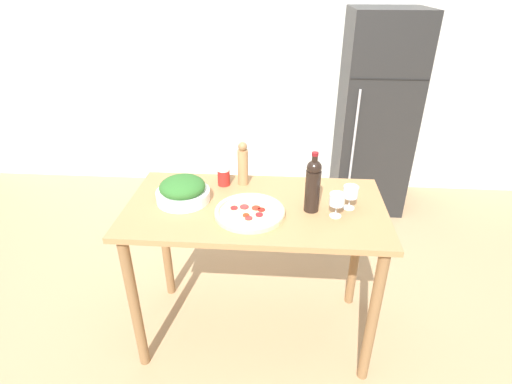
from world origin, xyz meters
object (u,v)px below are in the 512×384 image
at_px(pepper_mill, 243,164).
at_px(wine_glass_far, 351,193).
at_px(salt_canister, 224,176).
at_px(wine_glass_near, 337,201).
at_px(homemade_pizza, 250,212).
at_px(wine_bottle, 313,184).
at_px(refrigerator, 375,115).
at_px(salad_bowl, 183,190).

bearing_deg(pepper_mill, wine_glass_far, -22.03).
bearing_deg(pepper_mill, salt_canister, -169.74).
bearing_deg(wine_glass_near, homemade_pizza, -177.67).
height_order(wine_glass_near, salt_canister, wine_glass_near).
xyz_separation_m(wine_glass_far, homemade_pizza, (-0.50, -0.10, -0.08)).
bearing_deg(salt_canister, wine_glass_far, -17.28).
xyz_separation_m(wine_bottle, wine_glass_far, (0.19, 0.03, -0.06)).
height_order(wine_glass_near, wine_glass_far, same).
bearing_deg(refrigerator, salt_canister, -127.38).
relative_size(wine_glass_far, salad_bowl, 0.44).
bearing_deg(wine_glass_far, pepper_mill, 157.97).
height_order(wine_glass_far, homemade_pizza, wine_glass_far).
bearing_deg(refrigerator, wine_bottle, -110.51).
bearing_deg(salad_bowl, refrigerator, 51.76).
height_order(wine_bottle, salt_canister, wine_bottle).
relative_size(pepper_mill, salt_canister, 2.45).
distance_m(wine_glass_far, salad_bowl, 0.87).
height_order(wine_bottle, pepper_mill, wine_bottle).
relative_size(wine_bottle, wine_glass_far, 2.53).
bearing_deg(refrigerator, wine_glass_far, -104.89).
distance_m(refrigerator, salt_canister, 1.85).
xyz_separation_m(wine_bottle, salt_canister, (-0.48, 0.24, -0.09)).
relative_size(homemade_pizza, salt_canister, 3.41).
xyz_separation_m(refrigerator, wine_glass_far, (-0.45, -1.68, 0.12)).
height_order(wine_bottle, homemade_pizza, wine_bottle).
height_order(homemade_pizza, salt_canister, salt_canister).
bearing_deg(wine_glass_far, salt_canister, 162.72).
xyz_separation_m(wine_glass_near, homemade_pizza, (-0.42, -0.02, -0.07)).
distance_m(salad_bowl, salt_canister, 0.27).
xyz_separation_m(wine_bottle, salad_bowl, (-0.67, 0.05, -0.09)).
xyz_separation_m(pepper_mill, homemade_pizza, (0.07, -0.33, -0.11)).
bearing_deg(wine_glass_near, refrigerator, 73.48).
relative_size(refrigerator, wine_bottle, 5.46).
distance_m(wine_bottle, homemade_pizza, 0.34).
bearing_deg(salad_bowl, wine_glass_near, -7.26).
bearing_deg(wine_bottle, wine_glass_near, -23.38).
xyz_separation_m(homemade_pizza, salt_canister, (-0.18, 0.31, 0.04)).
xyz_separation_m(wine_glass_far, pepper_mill, (-0.57, 0.23, 0.03)).
xyz_separation_m(refrigerator, wine_bottle, (-0.64, -1.72, 0.18)).
xyz_separation_m(wine_bottle, pepper_mill, (-0.37, 0.26, -0.02)).
distance_m(wine_bottle, wine_glass_near, 0.14).
relative_size(refrigerator, pepper_mill, 6.81).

